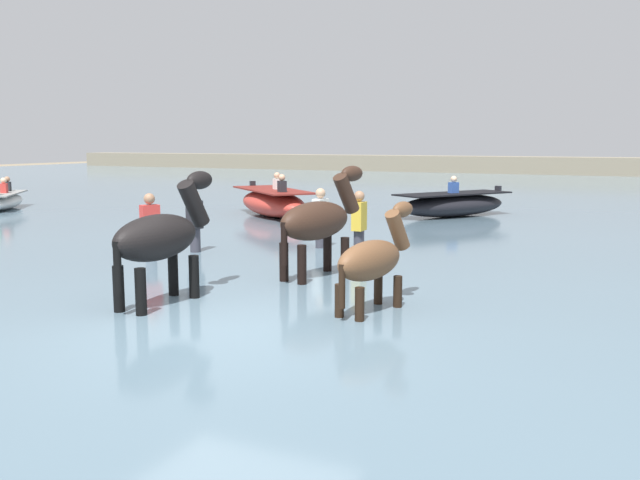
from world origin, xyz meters
The scene contains 13 objects.
ground_plane centered at (0.00, 0.00, 0.00)m, with size 120.00×120.00×0.00m, color #84755B.
water_surface centered at (0.00, 10.00, 0.22)m, with size 90.00×90.00×0.43m, color slate.
horse_lead_black centered at (-1.42, 0.67, 1.27)m, with size 0.56×1.96×2.14m.
horse_trailing_bay centered at (1.23, 1.47, 1.05)m, with size 0.68×1.64×1.77m.
horse_flank_dark_bay centered at (-0.33, 3.17, 1.27)m, with size 0.87×1.99×2.15m.
boat_near_starboard centered at (-0.63, 12.61, 0.77)m, with size 2.97×3.75×1.15m.
boat_far_inshore centered at (-5.30, 10.50, 0.82)m, with size 3.73×3.47×1.24m.
boat_mid_outer centered at (-13.93, 8.62, 0.71)m, with size 2.37×2.78×0.99m.
person_spectator_far centered at (-3.52, 4.31, 0.87)m, with size 0.23×0.34×1.63m.
person_onlooker_left centered at (-3.78, 3.31, 0.87)m, with size 0.33×0.38×1.63m.
person_wading_mid centered at (-1.56, 5.82, 0.87)m, with size 0.25×0.35×1.63m.
person_onlooker_right centered at (-0.59, 5.48, 0.87)m, with size 0.21×0.32×1.63m.
far_shoreline centered at (0.00, 40.04, 0.77)m, with size 80.00×2.40×1.54m, color gray.
Camera 1 is at (4.24, -6.35, 2.56)m, focal length 38.16 mm.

